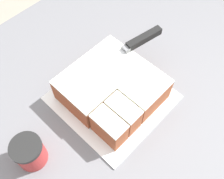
{
  "coord_description": "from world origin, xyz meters",
  "views": [
    {
      "loc": [
        -0.21,
        -0.24,
        1.59
      ],
      "look_at": [
        0.07,
        0.04,
        0.96
      ],
      "focal_mm": 42.0,
      "sensor_mm": 36.0,
      "label": 1
    }
  ],
  "objects_px": {
    "knife": "(135,44)",
    "cake": "(112,89)",
    "coffee_cup": "(30,152)",
    "cake_board": "(112,98)"
  },
  "relations": [
    {
      "from": "cake",
      "to": "coffee_cup",
      "type": "bearing_deg",
      "value": 175.61
    },
    {
      "from": "cake_board",
      "to": "coffee_cup",
      "type": "xyz_separation_m",
      "value": [
        -0.28,
        0.02,
        0.04
      ]
    },
    {
      "from": "cake_board",
      "to": "knife",
      "type": "xyz_separation_m",
      "value": [
        0.14,
        0.04,
        0.1
      ]
    },
    {
      "from": "cake_board",
      "to": "cake",
      "type": "distance_m",
      "value": 0.05
    },
    {
      "from": "cake",
      "to": "knife",
      "type": "height_order",
      "value": "knife"
    },
    {
      "from": "cake_board",
      "to": "cake",
      "type": "relative_size",
      "value": 1.25
    },
    {
      "from": "cake",
      "to": "coffee_cup",
      "type": "xyz_separation_m",
      "value": [
        -0.28,
        0.02,
        -0.0
      ]
    },
    {
      "from": "cake_board",
      "to": "coffee_cup",
      "type": "relative_size",
      "value": 3.55
    },
    {
      "from": "cake_board",
      "to": "coffee_cup",
      "type": "distance_m",
      "value": 0.28
    },
    {
      "from": "knife",
      "to": "cake",
      "type": "bearing_deg",
      "value": 25.7
    }
  ]
}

